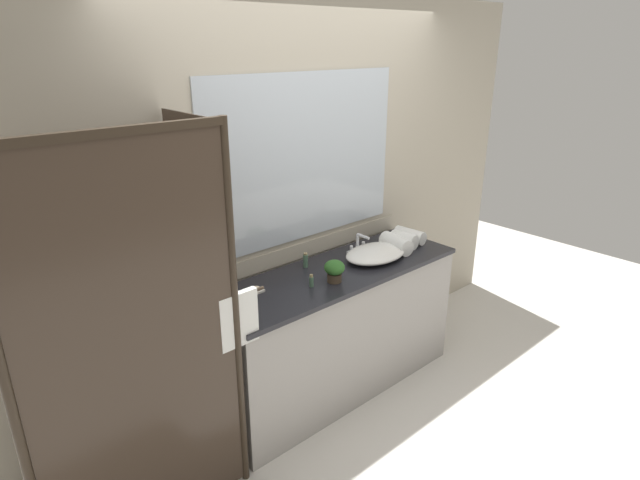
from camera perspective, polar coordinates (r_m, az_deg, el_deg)
name	(u,v)px	position (r m, az deg, el deg)	size (l,w,h in m)	color
ground_plane	(336,386)	(3.88, 1.72, -15.56)	(8.00, 8.00, 0.00)	silver
wall_back_with_mirror	(303,199)	(3.52, -1.91, 4.48)	(4.40, 0.06, 2.60)	#B2A893
vanity_cabinet	(335,330)	(3.63, 1.69, -9.76)	(1.80, 0.58, 0.90)	#9E9993
shower_enclosure	(166,332)	(2.58, -16.37, -9.58)	(1.20, 0.59, 2.00)	#2D2319
sink_basin	(376,253)	(3.61, 6.07, -1.45)	(0.47, 0.33, 0.08)	white
faucet	(358,246)	(3.71, 4.18, -0.64)	(0.17, 0.13, 0.14)	silver
potted_plant	(334,270)	(3.24, 1.58, -3.25)	(0.13, 0.13, 0.14)	#473828
soap_dish	(255,290)	(3.15, -7.09, -5.41)	(0.10, 0.07, 0.04)	silver
amenity_bottle_body_wash	(311,281)	(3.19, -0.94, -4.47)	(0.03, 0.03, 0.08)	#4C7056
amenity_bottle_lotion	(306,260)	(3.45, -1.58, -2.23)	(0.03, 0.03, 0.10)	#4C7056
rolled_towel_near_edge	(410,235)	(3.94, 9.73, 0.50)	(0.10, 0.10, 0.23)	white
rolled_towel_middle	(404,240)	(3.84, 9.10, 0.04)	(0.11, 0.11, 0.19)	white
rolled_towel_far_edge	(396,244)	(3.74, 8.26, -0.39)	(0.12, 0.12, 0.24)	white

